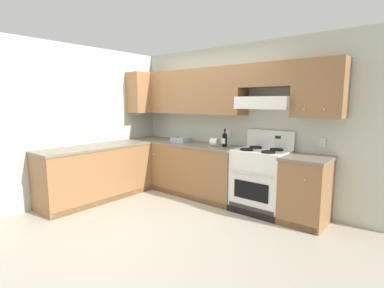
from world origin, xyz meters
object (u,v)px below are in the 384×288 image
at_px(stove, 261,180).
at_px(paper_towel_roll, 215,142).
at_px(bowl, 181,140).
at_px(wine_bottle, 225,139).

relative_size(stove, paper_towel_roll, 8.96).
bearing_deg(stove, bowl, 179.49).
bearing_deg(paper_towel_roll, stove, 0.07).
xyz_separation_m(wine_bottle, bowl, (-0.94, -0.01, -0.10)).
height_order(wine_bottle, paper_towel_roll, wine_bottle).
xyz_separation_m(stove, wine_bottle, (-0.66, 0.02, 0.56)).
bearing_deg(bowl, paper_towel_roll, -1.15).
relative_size(stove, wine_bottle, 3.84).
xyz_separation_m(bowl, paper_towel_roll, (0.76, -0.02, 0.03)).
xyz_separation_m(wine_bottle, paper_towel_roll, (-0.18, -0.02, -0.06)).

